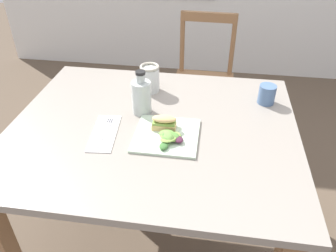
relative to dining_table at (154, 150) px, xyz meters
The scene contains 11 objects.
ground_plane 0.63m from the dining_table, 29.46° to the left, with size 8.20×8.20×0.00m, color brown.
dining_table is the anchor object (origin of this frame).
chair_wooden_far 1.01m from the dining_table, 80.95° to the left, with size 0.41×0.41×0.87m.
plate_lunch 0.16m from the dining_table, 43.78° to the right, with size 0.24×0.24×0.01m, color beige.
sandwich_half_front 0.17m from the dining_table, 26.19° to the right, with size 0.09×0.06×0.06m.
salad_mixed_greens 0.20m from the dining_table, 49.64° to the right, with size 0.11×0.12×0.03m.
napkin_folded 0.23m from the dining_table, 155.77° to the right, with size 0.09×0.24×0.00m, color white.
fork_on_napkin 0.23m from the dining_table, 160.72° to the right, with size 0.03×0.19×0.00m.
bottle_cold_brew 0.22m from the dining_table, 124.20° to the left, with size 0.08×0.08×0.19m.
mason_jar_iced_tea 0.34m from the dining_table, 103.07° to the left, with size 0.09×0.09×0.13m.
cup_extra_side 0.55m from the dining_table, 28.47° to the left, with size 0.07×0.07×0.08m, color #4C6B93.
Camera 1 is at (0.09, -1.14, 1.50)m, focal length 35.70 mm.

